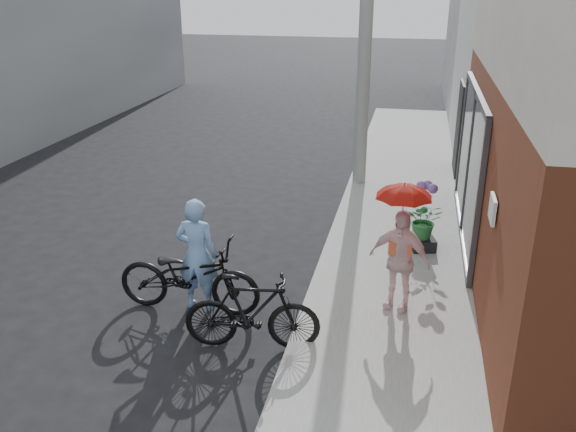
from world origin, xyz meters
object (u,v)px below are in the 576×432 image
(utility_pole, at_px, (366,20))
(officer, at_px, (197,255))
(planter, at_px, (423,244))
(kimono_woman, at_px, (399,260))
(bike_left, at_px, (189,276))
(bike_right, at_px, (252,312))

(utility_pole, height_order, officer, utility_pole)
(planter, bearing_deg, kimono_woman, -99.80)
(officer, height_order, bike_left, officer)
(bike_right, bearing_deg, bike_left, 48.75)
(utility_pole, distance_m, bike_right, 7.16)
(utility_pole, bearing_deg, officer, -106.25)
(bike_right, xyz_separation_m, kimono_woman, (1.71, 1.18, 0.32))
(bike_left, distance_m, bike_right, 1.30)
(officer, height_order, kimono_woman, officer)
(officer, distance_m, bike_right, 1.31)
(utility_pole, distance_m, bike_left, 6.71)
(utility_pole, distance_m, officer, 6.48)
(officer, height_order, planter, officer)
(officer, relative_size, bike_left, 0.81)
(bike_left, height_order, kimono_woman, kimono_woman)
(utility_pole, xyz_separation_m, bike_right, (-0.67, -6.47, -3.00))
(utility_pole, distance_m, planter, 4.86)
(bike_left, bearing_deg, officer, -45.33)
(utility_pole, height_order, kimono_woman, utility_pole)
(bike_left, xyz_separation_m, kimono_woman, (2.79, 0.46, 0.30))
(planter, bearing_deg, officer, -142.20)
(officer, distance_m, kimono_woman, 2.71)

